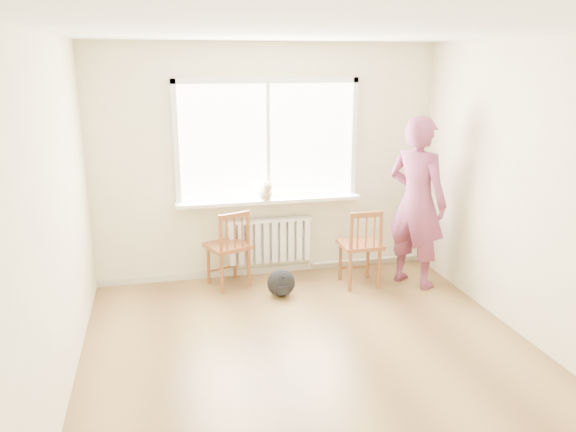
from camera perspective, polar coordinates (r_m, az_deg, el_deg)
floor at (r=4.91m, az=3.30°, el=-15.01°), size 4.50×4.50×0.00m
ceiling at (r=4.24m, az=3.89°, el=18.28°), size 4.50×4.50×0.00m
back_wall at (r=6.52m, az=-2.10°, el=5.41°), size 4.00×0.01×2.70m
window at (r=6.45m, az=-2.08°, el=8.11°), size 2.12×0.05×1.42m
windowsill at (r=6.50m, az=-1.87°, el=1.60°), size 2.15×0.22×0.04m
radiator at (r=6.66m, az=-1.87°, el=-2.46°), size 1.00×0.12×0.55m
heating_pipe at (r=7.14m, az=8.03°, el=-4.41°), size 1.40×0.04×0.04m
baseboard at (r=6.86m, az=-1.97°, el=-5.45°), size 4.00×0.03×0.08m
chair_left at (r=6.34m, az=-5.91°, el=-3.34°), size 0.56×0.55×0.90m
chair_right at (r=6.38m, az=7.47°, el=-3.21°), size 0.45×0.43×0.91m
person at (r=6.41m, az=12.94°, el=1.35°), size 0.78×0.84×1.93m
cat at (r=6.38m, az=-2.31°, el=2.46°), size 0.18×0.38×0.25m
backpack at (r=6.16m, az=-0.71°, el=-6.82°), size 0.32×0.25×0.31m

